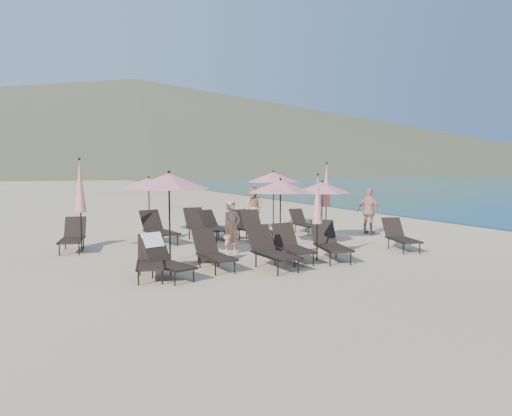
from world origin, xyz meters
name	(u,v)px	position (x,y,z in m)	size (l,w,h in m)	color
ground	(304,260)	(0.00, 0.00, 0.00)	(800.00, 800.00, 0.00)	#D6BA8C
volcanic_headland	(153,127)	(71.37, 302.62, 26.49)	(690.00, 690.00, 55.00)	brown
lounger_0	(165,258)	(-3.89, -0.48, 0.46)	(0.94, 1.63, 0.96)	black
lounger_1	(151,259)	(-4.16, -0.30, 0.42)	(0.96, 1.66, 0.90)	black
lounger_2	(213,252)	(-2.59, -0.06, 0.41)	(0.64, 1.56, 0.88)	black
lounger_3	(271,249)	(-1.28, -0.59, 0.47)	(0.71, 1.75, 1.00)	black
lounger_4	(330,243)	(0.63, -0.29, 0.46)	(1.08, 1.83, 0.99)	black
lounger_5	(400,236)	(3.38, 0.10, 0.42)	(1.01, 1.67, 0.90)	black
lounger_6	(73,236)	(-5.37, 4.13, 0.44)	(0.99, 1.74, 0.95)	black
lounger_7	(158,228)	(-2.76, 4.45, 0.48)	(0.94, 1.87, 1.03)	black
lounger_8	(200,225)	(-1.31, 4.56, 0.49)	(0.71, 1.81, 1.04)	black
lounger_9	(217,226)	(-0.67, 4.64, 0.44)	(1.04, 1.74, 0.94)	black
lounger_10	(250,226)	(0.22, 3.84, 0.46)	(0.90, 1.78, 0.98)	black
lounger_11	(304,222)	(2.73, 4.52, 0.40)	(0.58, 1.49, 0.86)	black
lounger_12	(256,227)	(0.36, 3.66, 0.46)	(0.81, 1.75, 0.98)	black
lounger_13	(292,245)	(-0.38, -0.04, 0.44)	(0.80, 1.69, 0.93)	black
umbrella_open_0	(169,181)	(-3.26, 1.32, 2.10)	(2.21, 2.21, 2.37)	black
umbrella_open_1	(280,186)	(0.21, 1.70, 1.88)	(1.98, 1.98, 2.13)	black
umbrella_open_2	(322,187)	(2.09, 2.34, 1.79)	(1.88, 1.88, 2.02)	black
umbrella_open_3	(149,183)	(-2.56, 6.43, 1.87)	(1.97, 1.97, 2.12)	black
umbrella_open_4	(273,177)	(2.31, 6.15, 2.04)	(2.14, 2.14, 2.30)	black
umbrella_closed_0	(317,200)	(0.26, -0.25, 1.60)	(0.27, 0.27, 2.30)	black
umbrella_closed_1	(326,186)	(2.51, 2.73, 1.82)	(0.31, 0.31, 2.61)	black
umbrella_closed_2	(80,187)	(-5.17, 3.80, 1.89)	(0.32, 0.32, 2.72)	black
side_table_0	(205,254)	(-2.46, 0.83, 0.22)	(0.40, 0.40, 0.44)	black
side_table_1	(276,248)	(-0.44, 0.74, 0.25)	(0.37, 0.37, 0.49)	black
beachgoer_a	(232,228)	(-1.40, 1.58, 0.76)	(0.55, 0.36, 1.52)	tan
beachgoer_b	(254,208)	(1.57, 6.41, 0.83)	(0.80, 0.63, 1.65)	#AD7A59
beachgoer_c	(369,211)	(4.75, 3.27, 0.84)	(0.98, 0.41, 1.68)	tan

